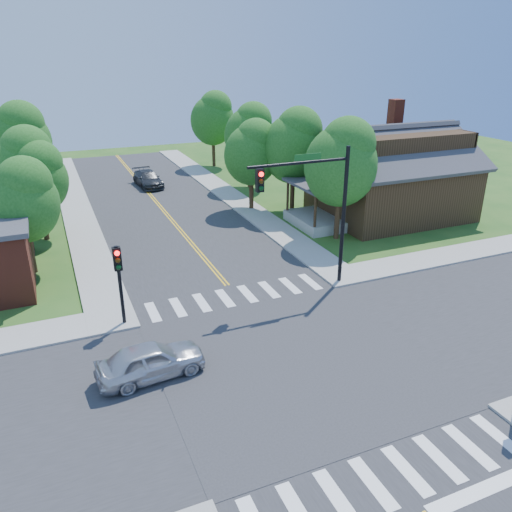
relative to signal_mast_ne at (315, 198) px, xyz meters
name	(u,v)px	position (x,y,z in m)	size (l,w,h in m)	color
ground	(293,363)	(-3.91, -5.59, -4.85)	(100.00, 100.00, 0.00)	#27561B
road_ns	(293,363)	(-3.91, -5.59, -4.83)	(10.00, 90.00, 0.04)	#2D2D30
road_ew	(293,362)	(-3.91, -5.59, -4.83)	(90.00, 10.00, 0.04)	#2D2D30
intersection_patch	(293,363)	(-3.91, -5.59, -4.85)	(10.20, 10.20, 0.06)	#2D2D30
sidewalk_ne	(382,207)	(11.90, 10.23, -4.78)	(40.00, 40.00, 0.14)	#9E9B93
crosswalk_north	(236,296)	(-3.91, 0.61, -4.80)	(8.85, 2.00, 0.01)	white
crosswalk_south	(390,477)	(-3.91, -11.79, -4.80)	(8.85, 2.00, 0.01)	white
centerline	(293,362)	(-3.91, -5.59, -4.80)	(0.30, 90.00, 0.01)	yellow
stop_bar	(493,486)	(-1.41, -13.19, -4.85)	(4.60, 0.45, 0.09)	white
signal_mast_ne	(315,198)	(0.00, 0.00, 0.00)	(5.30, 0.42, 7.20)	black
signal_pole_nw	(119,271)	(-9.51, -0.01, -2.19)	(0.34, 0.42, 3.80)	black
house_ne	(391,171)	(11.19, 8.65, -1.52)	(13.05, 8.80, 7.11)	black
tree_e_a	(343,160)	(5.18, 5.80, 0.26)	(4.59, 4.36, 7.80)	#382314
tree_e_b	(295,144)	(5.14, 12.12, 0.25)	(4.58, 4.35, 7.79)	#382314
tree_e_c	(250,132)	(4.97, 20.16, 0.00)	(4.36, 4.14, 7.41)	#382314
tree_e_d	(213,117)	(4.82, 29.65, 0.18)	(4.52, 4.29, 7.68)	#382314
tree_w_a	(23,198)	(-13.08, 7.74, -0.61)	(3.81, 3.62, 6.48)	#382314
tree_w_b	(26,165)	(-12.86, 14.04, -0.12)	(4.25, 4.04, 7.22)	#382314
tree_w_c	(20,137)	(-13.18, 22.24, 0.39)	(4.71, 4.47, 8.00)	#382314
tree_w_d	(31,137)	(-12.53, 30.94, -0.96)	(3.50, 3.33, 5.95)	#382314
tree_house	(252,151)	(2.50, 13.79, -0.34)	(4.05, 3.85, 6.89)	#382314
tree_bldg	(38,176)	(-12.26, 13.02, -0.65)	(3.78, 3.59, 6.42)	#382314
car_silver	(151,361)	(-9.21, -4.29, -4.16)	(4.18, 2.00, 1.38)	silver
car_dgrey	(148,179)	(-3.45, 23.85, -4.17)	(2.21, 4.79, 1.36)	#2D2F32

